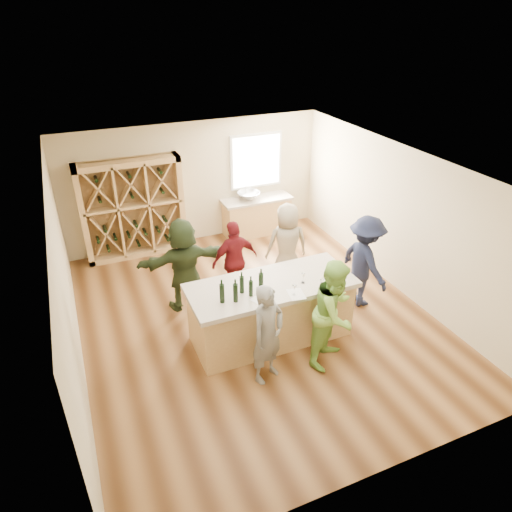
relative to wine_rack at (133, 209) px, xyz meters
name	(u,v)px	position (x,y,z in m)	size (l,w,h in m)	color
floor	(255,319)	(1.50, -3.27, -1.15)	(6.00, 7.00, 0.10)	brown
ceiling	(255,166)	(1.50, -3.27, 1.75)	(6.00, 7.00, 0.10)	white
wall_back	(195,182)	(1.50, 0.28, 0.30)	(6.00, 0.10, 2.80)	beige
wall_front	(387,396)	(1.50, -6.82, 0.30)	(6.00, 0.10, 2.80)	beige
wall_left	(62,289)	(-1.55, -3.27, 0.30)	(0.10, 7.00, 2.80)	beige
wall_right	(402,220)	(4.55, -3.27, 0.30)	(0.10, 7.00, 2.80)	beige
window_frame	(256,161)	(3.00, 0.20, 0.65)	(1.30, 0.06, 1.30)	white
window_pane	(257,161)	(3.00, 0.17, 0.65)	(1.18, 0.01, 1.18)	white
wine_rack	(133,209)	(0.00, 0.00, 0.00)	(2.20, 0.45, 2.20)	tan
back_counter_base	(257,217)	(2.90, -0.07, -0.67)	(1.60, 0.58, 0.86)	tan
back_counter_top	(257,199)	(2.90, -0.07, -0.21)	(1.70, 0.62, 0.06)	#BCAD9A
sink	(249,196)	(2.70, -0.07, -0.09)	(0.54, 0.54, 0.19)	silver
faucet	(246,191)	(2.70, 0.11, -0.03)	(0.02, 0.02, 0.30)	silver
tasting_counter_base	(271,313)	(1.52, -3.89, -0.60)	(2.60, 1.00, 1.00)	tan
tasting_counter_top	(272,285)	(1.52, -3.89, -0.06)	(2.72, 1.12, 0.08)	#BCAD9A
wine_bottle_a	(222,293)	(0.62, -4.07, 0.14)	(0.08, 0.08, 0.31)	black
wine_bottle_b	(236,293)	(0.81, -4.13, 0.13)	(0.08, 0.08, 0.31)	black
wine_bottle_c	(242,285)	(0.99, -3.94, 0.12)	(0.07, 0.07, 0.29)	black
wine_bottle_d	(251,288)	(1.08, -4.08, 0.11)	(0.07, 0.07, 0.26)	black
wine_bottle_e	(261,282)	(1.29, -4.00, 0.13)	(0.08, 0.08, 0.31)	black
wine_glass_a	(264,299)	(1.19, -4.34, 0.06)	(0.06, 0.06, 0.17)	white
wine_glass_b	(294,290)	(1.70, -4.32, 0.07)	(0.07, 0.07, 0.18)	white
wine_glass_c	(322,285)	(2.17, -4.36, 0.07)	(0.07, 0.07, 0.18)	white
wine_glass_d	(303,278)	(2.00, -4.06, 0.06)	(0.06, 0.06, 0.16)	white
wine_glass_e	(329,274)	(2.44, -4.12, 0.07)	(0.06, 0.06, 0.17)	white
tasting_menu_a	(260,300)	(1.16, -4.25, -0.02)	(0.20, 0.27, 0.00)	white
tasting_menu_b	(296,294)	(1.74, -4.32, -0.02)	(0.24, 0.32, 0.00)	white
tasting_menu_c	(332,285)	(2.39, -4.30, -0.02)	(0.21, 0.29, 0.00)	white
person_near_left	(268,334)	(1.07, -4.73, -0.29)	(0.59, 0.43, 1.62)	slate
person_near_right	(335,313)	(2.18, -4.75, -0.21)	(0.87, 0.48, 1.79)	#8CC64C
person_server	(364,262)	(3.53, -3.61, -0.21)	(1.15, 0.53, 1.77)	#191E38
person_far_mid	(235,260)	(1.42, -2.47, -0.31)	(0.93, 0.48, 1.58)	#590F14
person_far_right	(287,245)	(2.54, -2.41, -0.25)	(0.83, 0.54, 1.71)	gray
person_far_left	(184,264)	(0.47, -2.41, -0.21)	(1.64, 0.59, 1.77)	#263319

